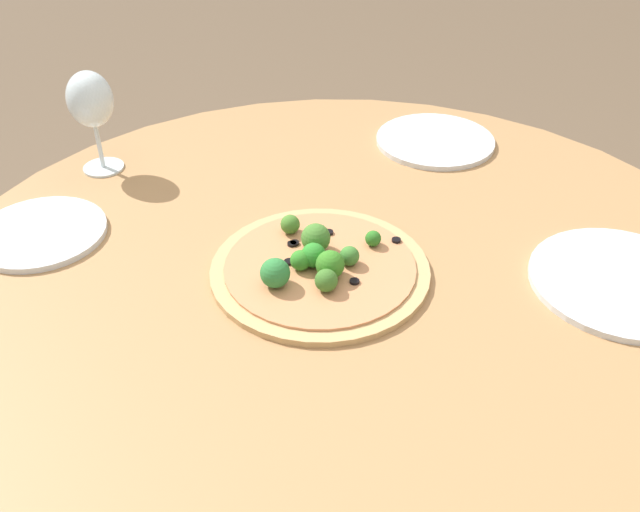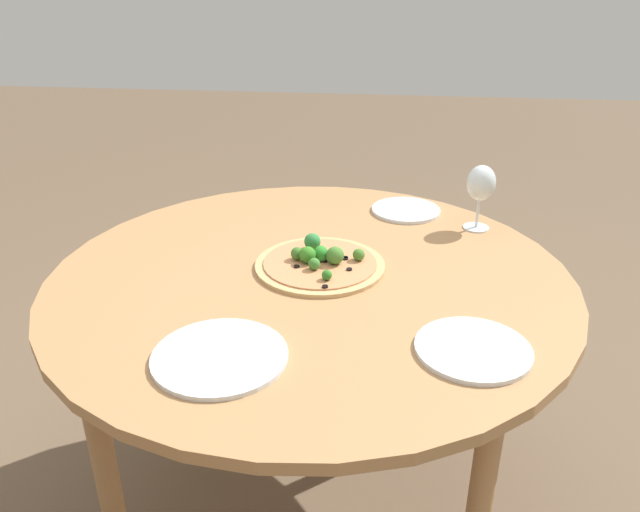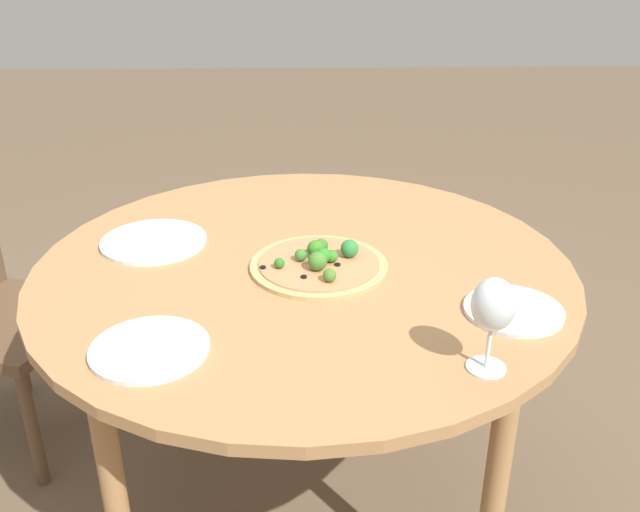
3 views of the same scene
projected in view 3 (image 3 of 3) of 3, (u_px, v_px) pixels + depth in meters
The scene contains 7 objects.
ground_plane at pixel (307, 504), 1.99m from camera, with size 12.00×12.00×0.00m, color brown.
dining_table at pixel (305, 290), 1.69m from camera, with size 1.26×1.26×0.75m.
pizza at pixel (321, 263), 1.64m from camera, with size 0.32×0.32×0.06m.
wine_glass at pixel (495, 307), 1.23m from camera, with size 0.08×0.08×0.18m.
plate_near at pixel (155, 241), 1.76m from camera, with size 0.26×0.26×0.01m.
plate_far at pixel (151, 349), 1.33m from camera, with size 0.23×0.23×0.01m.
plate_side at pixel (515, 310), 1.46m from camera, with size 0.20×0.20×0.01m.
Camera 3 is at (-0.00, -1.48, 1.50)m, focal length 40.00 mm.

